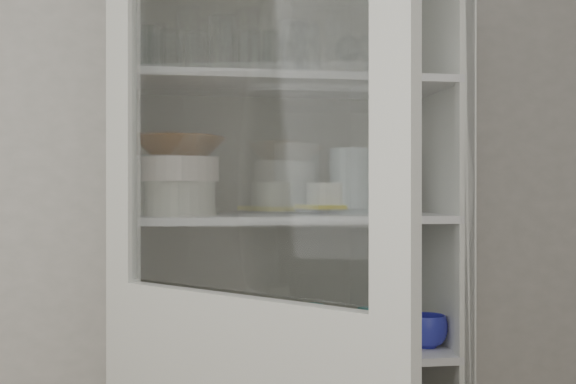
# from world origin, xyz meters

# --- Properties ---
(wall_back) EXTENTS (3.60, 0.02, 2.60)m
(wall_back) POSITION_xyz_m (0.00, 1.50, 1.30)
(wall_back) COLOR #AEACA4
(wall_back) RESTS_ON ground
(pantry_cabinet) EXTENTS (1.00, 0.45, 2.10)m
(pantry_cabinet) POSITION_xyz_m (0.20, 1.34, 0.94)
(pantry_cabinet) COLOR silver
(pantry_cabinet) RESTS_ON floor
(tumbler_0) EXTENTS (0.07, 0.07, 0.13)m
(tumbler_0) POSITION_xyz_m (-0.21, 1.15, 1.72)
(tumbler_0) COLOR silver
(tumbler_0) RESTS_ON shelf_glass
(tumbler_1) EXTENTS (0.09, 0.09, 0.16)m
(tumbler_1) POSITION_xyz_m (-0.01, 1.12, 1.74)
(tumbler_1) COLOR silver
(tumbler_1) RESTS_ON shelf_glass
(tumbler_2) EXTENTS (0.09, 0.09, 0.15)m
(tumbler_2) POSITION_xyz_m (0.20, 1.15, 1.74)
(tumbler_2) COLOR silver
(tumbler_2) RESTS_ON shelf_glass
(tumbler_3) EXTENTS (0.08, 0.08, 0.12)m
(tumbler_3) POSITION_xyz_m (0.14, 1.16, 1.72)
(tumbler_3) COLOR silver
(tumbler_3) RESTS_ON shelf_glass
(tumbler_4) EXTENTS (0.09, 0.09, 0.15)m
(tumbler_4) POSITION_xyz_m (0.24, 1.15, 1.73)
(tumbler_4) COLOR silver
(tumbler_4) RESTS_ON shelf_glass
(tumbler_5) EXTENTS (0.08, 0.08, 0.13)m
(tumbler_5) POSITION_xyz_m (0.48, 1.16, 1.72)
(tumbler_5) COLOR silver
(tumbler_5) RESTS_ON shelf_glass
(tumbler_6) EXTENTS (0.09, 0.09, 0.15)m
(tumbler_6) POSITION_xyz_m (0.50, 1.16, 1.74)
(tumbler_6) COLOR silver
(tumbler_6) RESTS_ON shelf_glass
(tumbler_7) EXTENTS (0.08, 0.08, 0.14)m
(tumbler_7) POSITION_xyz_m (-0.21, 1.30, 1.73)
(tumbler_7) COLOR silver
(tumbler_7) RESTS_ON shelf_glass
(tumbler_8) EXTENTS (0.07, 0.07, 0.14)m
(tumbler_8) POSITION_xyz_m (-0.15, 1.25, 1.73)
(tumbler_8) COLOR silver
(tumbler_8) RESTS_ON shelf_glass
(tumbler_9) EXTENTS (0.07, 0.07, 0.13)m
(tumbler_9) POSITION_xyz_m (-0.08, 1.25, 1.73)
(tumbler_9) COLOR silver
(tumbler_9) RESTS_ON shelf_glass
(tumbler_10) EXTENTS (0.09, 0.09, 0.14)m
(tumbler_10) POSITION_xyz_m (0.08, 1.25, 1.73)
(tumbler_10) COLOR silver
(tumbler_10) RESTS_ON shelf_glass
(goblet_0) EXTENTS (0.07, 0.07, 0.16)m
(goblet_0) POSITION_xyz_m (-0.21, 1.37, 1.74)
(goblet_0) COLOR silver
(goblet_0) RESTS_ON shelf_glass
(goblet_1) EXTENTS (0.07, 0.07, 0.16)m
(goblet_1) POSITION_xyz_m (0.21, 1.36, 1.74)
(goblet_1) COLOR silver
(goblet_1) RESTS_ON shelf_glass
(goblet_2) EXTENTS (0.08, 0.08, 0.19)m
(goblet_2) POSITION_xyz_m (0.42, 1.39, 1.76)
(goblet_2) COLOR silver
(goblet_2) RESTS_ON shelf_glass
(goblet_3) EXTENTS (0.08, 0.08, 0.18)m
(goblet_3) POSITION_xyz_m (0.47, 1.34, 1.75)
(goblet_3) COLOR silver
(goblet_3) RESTS_ON shelf_glass
(plate_stack_front) EXTENTS (0.20, 0.20, 0.10)m
(plate_stack_front) POSITION_xyz_m (-0.12, 1.20, 1.31)
(plate_stack_front) COLOR silver
(plate_stack_front) RESTS_ON shelf_plates
(plate_stack_back) EXTENTS (0.19, 0.19, 0.11)m
(plate_stack_back) POSITION_xyz_m (-0.18, 1.39, 1.32)
(plate_stack_back) COLOR silver
(plate_stack_back) RESTS_ON shelf_plates
(cream_bowl) EXTENTS (0.28, 0.28, 0.07)m
(cream_bowl) POSITION_xyz_m (-0.12, 1.20, 1.39)
(cream_bowl) COLOR white
(cream_bowl) RESTS_ON plate_stack_front
(terracotta_bowl) EXTENTS (0.33, 0.33, 0.06)m
(terracotta_bowl) POSITION_xyz_m (-0.12, 1.20, 1.46)
(terracotta_bowl) COLOR brown
(terracotta_bowl) RESTS_ON cream_bowl
(glass_platter) EXTENTS (0.36, 0.36, 0.02)m
(glass_platter) POSITION_xyz_m (0.34, 1.28, 1.27)
(glass_platter) COLOR silver
(glass_platter) RESTS_ON shelf_plates
(yellow_trivet) EXTENTS (0.21, 0.21, 0.01)m
(yellow_trivet) POSITION_xyz_m (0.34, 1.28, 1.28)
(yellow_trivet) COLOR yellow
(yellow_trivet) RESTS_ON glass_platter
(white_ramekin) EXTENTS (0.20, 0.20, 0.07)m
(white_ramekin) POSITION_xyz_m (0.34, 1.28, 1.32)
(white_ramekin) COLOR silver
(white_ramekin) RESTS_ON yellow_trivet
(grey_bowl_stack) EXTENTS (0.13, 0.13, 0.20)m
(grey_bowl_stack) POSITION_xyz_m (0.39, 1.26, 1.36)
(grey_bowl_stack) COLOR silver
(grey_bowl_stack) RESTS_ON shelf_plates
(mug_blue) EXTENTS (0.13, 0.13, 0.10)m
(mug_blue) POSITION_xyz_m (0.61, 1.19, 0.91)
(mug_blue) COLOR #1F2E9B
(mug_blue) RESTS_ON shelf_mugs
(mug_teal) EXTENTS (0.14, 0.14, 0.10)m
(mug_teal) POSITION_xyz_m (0.48, 1.32, 0.91)
(mug_teal) COLOR #207271
(mug_teal) RESTS_ON shelf_mugs
(mug_white) EXTENTS (0.12, 0.12, 0.09)m
(mug_white) POSITION_xyz_m (0.51, 1.19, 0.91)
(mug_white) COLOR silver
(mug_white) RESTS_ON shelf_mugs
(teal_jar) EXTENTS (0.09, 0.09, 0.11)m
(teal_jar) POSITION_xyz_m (0.28, 1.30, 0.91)
(teal_jar) COLOR #207271
(teal_jar) RESTS_ON shelf_mugs
(measuring_cups) EXTENTS (0.10, 0.10, 0.04)m
(measuring_cups) POSITION_xyz_m (-0.07, 1.21, 0.88)
(measuring_cups) COLOR silver
(measuring_cups) RESTS_ON shelf_mugs
(white_canister) EXTENTS (0.13, 0.13, 0.13)m
(white_canister) POSITION_xyz_m (-0.21, 1.29, 0.93)
(white_canister) COLOR silver
(white_canister) RESTS_ON shelf_mugs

